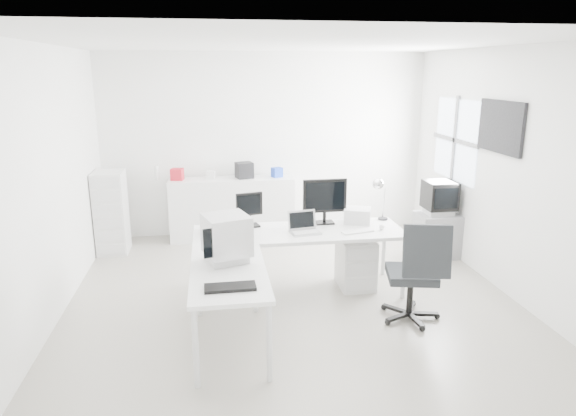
{
  "coord_description": "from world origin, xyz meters",
  "views": [
    {
      "loc": [
        -0.85,
        -5.43,
        2.54
      ],
      "look_at": [
        0.0,
        0.2,
        1.0
      ],
      "focal_mm": 32.0,
      "sensor_mm": 36.0,
      "label": 1
    }
  ],
  "objects": [
    {
      "name": "floor",
      "position": [
        0.0,
        0.0,
        0.0
      ],
      "size": [
        5.0,
        5.0,
        0.01
      ],
      "primitive_type": "cube",
      "color": "beige",
      "rests_on": "ground"
    },
    {
      "name": "ceiling",
      "position": [
        0.0,
        0.0,
        2.8
      ],
      "size": [
        5.0,
        5.0,
        0.01
      ],
      "primitive_type": "cube",
      "color": "white",
      "rests_on": "back_wall"
    },
    {
      "name": "back_wall",
      "position": [
        0.0,
        2.5,
        1.4
      ],
      "size": [
        5.0,
        0.02,
        2.8
      ],
      "primitive_type": "cube",
      "color": "white",
      "rests_on": "floor"
    },
    {
      "name": "left_wall",
      "position": [
        -2.5,
        0.0,
        1.4
      ],
      "size": [
        0.02,
        5.0,
        2.8
      ],
      "primitive_type": "cube",
      "color": "white",
      "rests_on": "floor"
    },
    {
      "name": "right_wall",
      "position": [
        2.5,
        0.0,
        1.4
      ],
      "size": [
        0.02,
        5.0,
        2.8
      ],
      "primitive_type": "cube",
      "color": "white",
      "rests_on": "floor"
    },
    {
      "name": "window",
      "position": [
        2.48,
        1.2,
        1.6
      ],
      "size": [
        0.02,
        1.2,
        1.1
      ],
      "primitive_type": null,
      "color": "white",
      "rests_on": "right_wall"
    },
    {
      "name": "wall_picture",
      "position": [
        2.47,
        0.1,
        1.9
      ],
      "size": [
        0.04,
        0.9,
        0.6
      ],
      "primitive_type": null,
      "color": "black",
      "rests_on": "right_wall"
    },
    {
      "name": "main_desk",
      "position": [
        0.12,
        0.1,
        0.38
      ],
      "size": [
        2.4,
        0.8,
        0.75
      ],
      "primitive_type": null,
      "color": "silver",
      "rests_on": "floor"
    },
    {
      "name": "side_desk",
      "position": [
        -0.73,
        -1.0,
        0.38
      ],
      "size": [
        0.7,
        1.4,
        0.75
      ],
      "primitive_type": null,
      "color": "silver",
      "rests_on": "floor"
    },
    {
      "name": "drawer_pedestal",
      "position": [
        0.82,
        0.15,
        0.3
      ],
      "size": [
        0.4,
        0.5,
        0.6
      ],
      "primitive_type": "cube",
      "color": "silver",
      "rests_on": "floor"
    },
    {
      "name": "inkjet_printer",
      "position": [
        -0.73,
        0.2,
        0.83
      ],
      "size": [
        0.5,
        0.44,
        0.15
      ],
      "primitive_type": "cube",
      "rotation": [
        0.0,
        0.0,
        0.29
      ],
      "color": "black",
      "rests_on": "main_desk"
    },
    {
      "name": "lcd_monitor_small",
      "position": [
        -0.43,
        0.35,
        0.95
      ],
      "size": [
        0.35,
        0.25,
        0.39
      ],
      "primitive_type": null,
      "rotation": [
        0.0,
        0.0,
        0.24
      ],
      "color": "black",
      "rests_on": "main_desk"
    },
    {
      "name": "lcd_monitor_large",
      "position": [
        0.47,
        0.35,
        1.02
      ],
      "size": [
        0.53,
        0.23,
        0.55
      ],
      "primitive_type": null,
      "rotation": [
        0.0,
        0.0,
        0.03
      ],
      "color": "black",
      "rests_on": "main_desk"
    },
    {
      "name": "laptop",
      "position": [
        0.17,
        0.0,
        0.86
      ],
      "size": [
        0.38,
        0.39,
        0.22
      ],
      "primitive_type": null,
      "rotation": [
        0.0,
        0.0,
        0.16
      ],
      "color": "#B7B7BA",
      "rests_on": "main_desk"
    },
    {
      "name": "white_keyboard",
      "position": [
        0.77,
        -0.05,
        0.76
      ],
      "size": [
        0.39,
        0.2,
        0.02
      ],
      "primitive_type": "cube",
      "rotation": [
        0.0,
        0.0,
        0.24
      ],
      "color": "silver",
      "rests_on": "main_desk"
    },
    {
      "name": "white_mouse",
      "position": [
        1.07,
        0.0,
        0.78
      ],
      "size": [
        0.06,
        0.06,
        0.06
      ],
      "primitive_type": "sphere",
      "color": "silver",
      "rests_on": "main_desk"
    },
    {
      "name": "laser_printer",
      "position": [
        0.87,
        0.32,
        0.84
      ],
      "size": [
        0.38,
        0.35,
        0.18
      ],
      "primitive_type": "cube",
      "rotation": [
        0.0,
        0.0,
        -0.33
      ],
      "color": "silver",
      "rests_on": "main_desk"
    },
    {
      "name": "desk_lamp",
      "position": [
        1.22,
        0.4,
        0.97
      ],
      "size": [
        0.18,
        0.18,
        0.45
      ],
      "primitive_type": null,
      "rotation": [
        0.0,
        0.0,
        -0.26
      ],
      "color": "silver",
      "rests_on": "main_desk"
    },
    {
      "name": "crt_monitor",
      "position": [
        -0.73,
        -0.75,
        1.01
      ],
      "size": [
        0.56,
        0.56,
        0.51
      ],
      "primitive_type": null,
      "rotation": [
        0.0,
        0.0,
        0.3
      ],
      "color": "#B7B7BA",
      "rests_on": "side_desk"
    },
    {
      "name": "black_keyboard",
      "position": [
        -0.73,
        -1.4,
        0.76
      ],
      "size": [
        0.44,
        0.18,
        0.03
      ],
      "primitive_type": "cube",
      "rotation": [
        0.0,
        0.0,
        0.02
      ],
      "color": "black",
      "rests_on": "side_desk"
    },
    {
      "name": "office_chair",
      "position": [
        1.15,
        -0.74,
        0.55
      ],
      "size": [
        0.76,
        0.76,
        1.1
      ],
      "primitive_type": null,
      "rotation": [
        0.0,
        0.0,
        -0.22
      ],
      "color": "#282A2D",
      "rests_on": "floor"
    },
    {
      "name": "tv_cabinet",
      "position": [
        2.22,
        1.0,
        0.31
      ],
      "size": [
        0.56,
        0.46,
        0.61
      ],
      "primitive_type": "cube",
      "color": "gray",
      "rests_on": "floor"
    },
    {
      "name": "crt_tv",
      "position": [
        2.22,
        1.0,
        0.84
      ],
      "size": [
        0.5,
        0.48,
        0.45
      ],
      "primitive_type": null,
      "color": "black",
      "rests_on": "tv_cabinet"
    },
    {
      "name": "sideboard",
      "position": [
        -0.56,
        2.24,
        0.47
      ],
      "size": [
        1.88,
        0.47,
        0.94
      ],
      "primitive_type": "cube",
      "color": "silver",
      "rests_on": "floor"
    },
    {
      "name": "clutter_box_a",
      "position": [
        -1.36,
        2.24,
        1.03
      ],
      "size": [
        0.2,
        0.19,
        0.17
      ],
      "primitive_type": "cube",
      "rotation": [
        0.0,
        0.0,
        -0.21
      ],
      "color": "red",
      "rests_on": "sideboard"
    },
    {
      "name": "clutter_box_b",
      "position": [
        -0.86,
        2.24,
        1.0
      ],
      "size": [
        0.14,
        0.13,
        0.12
      ],
      "primitive_type": "cube",
      "rotation": [
        0.0,
        0.0,
        -0.24
      ],
      "color": "silver",
      "rests_on": "sideboard"
    },
    {
      "name": "clutter_box_c",
      "position": [
        -0.36,
        2.24,
        1.06
      ],
      "size": [
        0.29,
        0.27,
        0.24
      ],
      "primitive_type": "cube",
      "rotation": [
        0.0,
        0.0,
        0.27
      ],
      "color": "black",
      "rests_on": "sideboard"
    },
    {
      "name": "clutter_box_d",
      "position": [
        0.14,
        2.24,
        1.02
      ],
      "size": [
        0.18,
        0.17,
        0.15
      ],
      "primitive_type": "cube",
      "rotation": [
        0.0,
        0.0,
        0.4
      ],
      "color": "#1A3DB8",
      "rests_on": "sideboard"
    },
    {
      "name": "clutter_bottle",
      "position": [
        -1.66,
        2.28,
        1.05
      ],
      "size": [
        0.07,
        0.07,
        0.22
      ],
      "primitive_type": "cylinder",
      "color": "silver",
      "rests_on": "sideboard"
    },
    {
      "name": "filing_cabinet",
      "position": [
        -2.28,
        1.84,
        0.59
      ],
      "size": [
        0.41,
        0.49,
        1.17
      ],
      "primitive_type": "cube",
      "color": "silver",
      "rests_on": "floor"
    }
  ]
}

